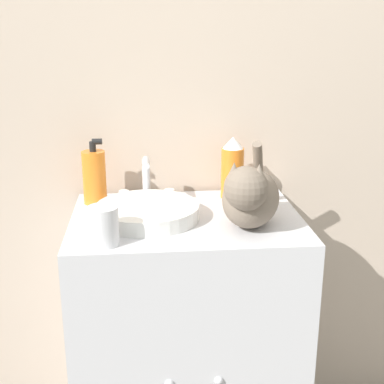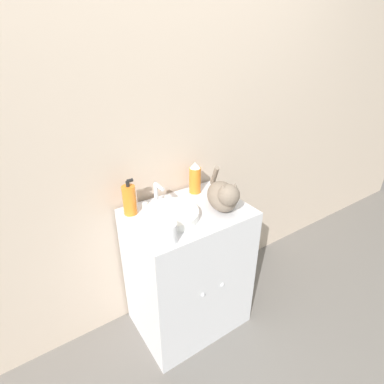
# 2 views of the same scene
# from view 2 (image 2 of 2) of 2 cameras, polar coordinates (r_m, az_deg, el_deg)

# --- Properties ---
(ground_plane) EXTENTS (8.00, 8.00, 0.00)m
(ground_plane) POSITION_cam_2_polar(r_m,az_deg,el_deg) (2.08, 3.48, -27.01)
(ground_plane) COLOR slate
(wall_back) EXTENTS (6.00, 0.05, 2.50)m
(wall_back) POSITION_cam_2_polar(r_m,az_deg,el_deg) (1.71, -6.23, 12.38)
(wall_back) COLOR #C6B29E
(wall_back) RESTS_ON ground_plane
(vanity_cabinet) EXTENTS (0.66, 0.50, 0.84)m
(vanity_cabinet) POSITION_cam_2_polar(r_m,az_deg,el_deg) (1.90, -0.69, -14.62)
(vanity_cabinet) COLOR silver
(vanity_cabinet) RESTS_ON ground_plane
(sink_basin) EXTENTS (0.29, 0.29, 0.04)m
(sink_basin) POSITION_cam_2_polar(r_m,az_deg,el_deg) (1.58, -4.04, -4.27)
(sink_basin) COLOR white
(sink_basin) RESTS_ON vanity_cabinet
(faucet) EXTENTS (0.17, 0.10, 0.15)m
(faucet) POSITION_cam_2_polar(r_m,az_deg,el_deg) (1.68, -6.72, -0.75)
(faucet) COLOR silver
(faucet) RESTS_ON vanity_cabinet
(cat) EXTENTS (0.22, 0.34, 0.21)m
(cat) POSITION_cam_2_polar(r_m,az_deg,el_deg) (1.61, 5.97, -0.69)
(cat) COLOR #7A6B5B
(cat) RESTS_ON vanity_cabinet
(soap_bottle) EXTENTS (0.07, 0.07, 0.20)m
(soap_bottle) POSITION_cam_2_polar(r_m,az_deg,el_deg) (1.62, -11.83, -1.45)
(soap_bottle) COLOR orange
(soap_bottle) RESTS_ON vanity_cabinet
(spray_bottle) EXTENTS (0.07, 0.07, 0.20)m
(spray_bottle) POSITION_cam_2_polar(r_m,az_deg,el_deg) (1.80, 0.58, 2.70)
(spray_bottle) COLOR orange
(spray_bottle) RESTS_ON vanity_cabinet
(cup) EXTENTS (0.08, 0.08, 0.10)m
(cup) POSITION_cam_2_polar(r_m,az_deg,el_deg) (1.39, -4.45, -7.77)
(cup) COLOR white
(cup) RESTS_ON vanity_cabinet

